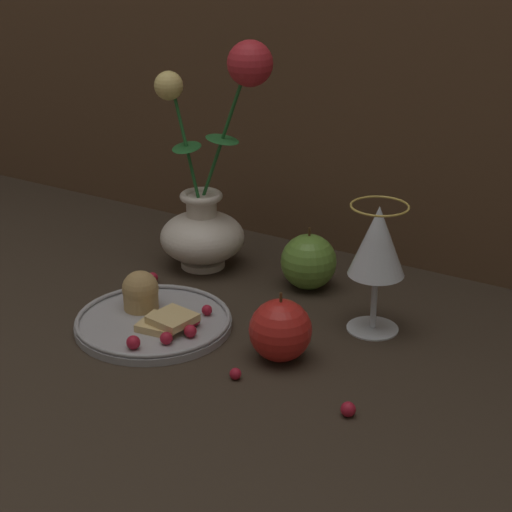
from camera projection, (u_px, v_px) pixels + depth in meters
ground_plane at (235, 316)px, 1.17m from camera, size 2.40×2.40×0.00m
vase at (207, 205)px, 1.28m from camera, size 0.18×0.13×0.35m
plate_with_pastries at (152, 316)px, 1.14m from camera, size 0.21×0.21×0.06m
wine_glass at (377, 246)px, 1.09m from camera, size 0.08×0.08×0.17m
apple_beside_vase at (280, 330)px, 1.05m from camera, size 0.08×0.08×0.09m
apple_near_glass at (309, 262)px, 1.24m from camera, size 0.08×0.08×0.09m
berry_near_plate at (348, 409)px, 0.94m from camera, size 0.02×0.02×0.02m
berry_front_center at (153, 278)px, 1.27m from camera, size 0.02×0.02×0.02m
berry_by_glass_stem at (235, 374)px, 1.02m from camera, size 0.01×0.01×0.01m
berry_under_candlestick at (281, 312)px, 1.16m from camera, size 0.02×0.02×0.02m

